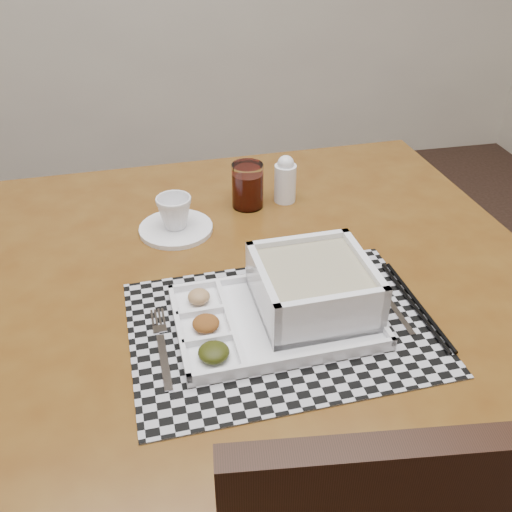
# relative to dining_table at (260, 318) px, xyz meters

# --- Properties ---
(dining_table) EXTENTS (1.12, 1.12, 0.81)m
(dining_table) POSITION_rel_dining_table_xyz_m (0.00, 0.00, 0.00)
(dining_table) COLOR #522C0F
(dining_table) RESTS_ON ground
(placemat) EXTENTS (0.49, 0.37, 0.00)m
(placemat) POSITION_rel_dining_table_xyz_m (0.01, -0.13, 0.08)
(placemat) COLOR #A9A8B0
(placemat) RESTS_ON dining_table
(serving_tray) EXTENTS (0.33, 0.23, 0.09)m
(serving_tray) POSITION_rel_dining_table_xyz_m (0.05, -0.10, 0.12)
(serving_tray) COLOR white
(serving_tray) RESTS_ON placemat
(fork) EXTENTS (0.02, 0.19, 0.00)m
(fork) POSITION_rel_dining_table_xyz_m (-0.18, -0.13, 0.09)
(fork) COLOR silver
(fork) RESTS_ON placemat
(spoon) EXTENTS (0.04, 0.18, 0.01)m
(spoon) POSITION_rel_dining_table_xyz_m (0.20, -0.05, 0.09)
(spoon) COLOR silver
(spoon) RESTS_ON placemat
(chopsticks) EXTENTS (0.03, 0.24, 0.01)m
(chopsticks) POSITION_rel_dining_table_xyz_m (0.24, -0.12, 0.09)
(chopsticks) COLOR black
(chopsticks) RESTS_ON placemat
(saucer) EXTENTS (0.15, 0.15, 0.01)m
(saucer) POSITION_rel_dining_table_xyz_m (-0.13, 0.21, 0.09)
(saucer) COLOR white
(saucer) RESTS_ON dining_table
(cup) EXTENTS (0.09, 0.09, 0.07)m
(cup) POSITION_rel_dining_table_xyz_m (-0.13, 0.21, 0.13)
(cup) COLOR white
(cup) RESTS_ON saucer
(juice_glass) EXTENTS (0.07, 0.07, 0.10)m
(juice_glass) POSITION_rel_dining_table_xyz_m (0.03, 0.28, 0.13)
(juice_glass) COLOR white
(juice_glass) RESTS_ON dining_table
(creamer_bottle) EXTENTS (0.05, 0.05, 0.11)m
(creamer_bottle) POSITION_rel_dining_table_xyz_m (0.12, 0.29, 0.13)
(creamer_bottle) COLOR white
(creamer_bottle) RESTS_ON dining_table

